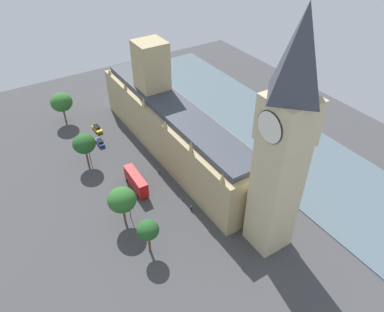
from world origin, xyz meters
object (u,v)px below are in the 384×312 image
(pedestrian_near_tower, at_px, (191,208))
(plane_tree_far_end, at_px, (84,144))
(parliament_building, at_px, (172,125))
(clock_tower, at_px, (284,141))
(plane_tree_under_trees, at_px, (122,200))
(car_blue_by_river_gate, at_px, (100,142))
(plane_tree_opposite_hall, at_px, (61,102))
(pedestrian_corner, at_px, (158,170))
(street_lamp_midblock, at_px, (88,148))
(double_decker_bus_trailing, at_px, (136,181))
(plane_tree_kerbside, at_px, (148,230))
(car_yellow_cab_leading, at_px, (97,128))
(street_lamp_slot_10, at_px, (129,205))

(pedestrian_near_tower, relative_size, plane_tree_far_end, 0.15)
(parliament_building, relative_size, clock_tower, 1.31)
(plane_tree_under_trees, bearing_deg, car_blue_by_river_gate, -101.27)
(parliament_building, distance_m, plane_tree_opposite_hall, 40.72)
(pedestrian_corner, bearing_deg, clock_tower, 167.79)
(plane_tree_under_trees, bearing_deg, pedestrian_corner, -142.32)
(plane_tree_opposite_hall, distance_m, street_lamp_midblock, 25.90)
(parliament_building, distance_m, clock_tower, 46.65)
(clock_tower, distance_m, double_decker_bus_trailing, 44.73)
(plane_tree_kerbside, height_order, plane_tree_under_trees, plane_tree_under_trees)
(car_yellow_cab_leading, xyz_separation_m, plane_tree_kerbside, (7.75, 53.27, 5.93))
(plane_tree_opposite_hall, bearing_deg, car_blue_by_river_gate, 104.78)
(pedestrian_near_tower, bearing_deg, pedestrian_corner, 30.07)
(clock_tower, xyz_separation_m, double_decker_bus_trailing, (17.87, -32.20, -25.39))
(double_decker_bus_trailing, xyz_separation_m, plane_tree_under_trees, (7.68, 9.49, 4.78))
(car_yellow_cab_leading, distance_m, plane_tree_opposite_hall, 14.80)
(plane_tree_kerbside, height_order, plane_tree_far_end, plane_tree_far_end)
(parliament_building, xyz_separation_m, clock_tower, (-0.66, 42.55, 19.11))
(double_decker_bus_trailing, relative_size, pedestrian_near_tower, 6.77)
(double_decker_bus_trailing, height_order, street_lamp_slot_10, street_lamp_slot_10)
(plane_tree_far_end, xyz_separation_m, plane_tree_opposite_hall, (-1.58, -26.73, 0.18))
(plane_tree_under_trees, bearing_deg, clock_tower, 138.36)
(parliament_building, relative_size, plane_tree_kerbside, 7.89)
(plane_tree_opposite_hall, bearing_deg, double_decker_bus_trailing, 97.64)
(pedestrian_corner, bearing_deg, pedestrian_near_tower, 152.13)
(car_blue_by_river_gate, height_order, street_lamp_midblock, street_lamp_midblock)
(pedestrian_near_tower, bearing_deg, plane_tree_kerbside, 141.06)
(pedestrian_near_tower, relative_size, plane_tree_under_trees, 0.15)
(plane_tree_under_trees, bearing_deg, parliament_building, -141.43)
(pedestrian_corner, bearing_deg, car_yellow_cab_leading, -14.83)
(clock_tower, relative_size, pedestrian_corner, 34.26)
(double_decker_bus_trailing, distance_m, plane_tree_under_trees, 13.11)
(car_blue_by_river_gate, xyz_separation_m, pedestrian_near_tower, (-8.96, 39.71, -0.19))
(double_decker_bus_trailing, xyz_separation_m, pedestrian_corner, (-8.13, -2.72, -1.92))
(double_decker_bus_trailing, xyz_separation_m, plane_tree_far_end, (7.47, -17.14, 4.77))
(car_blue_by_river_gate, relative_size, plane_tree_under_trees, 0.46)
(plane_tree_far_end, relative_size, plane_tree_opposite_hall, 0.96)
(clock_tower, relative_size, car_yellow_cab_leading, 11.24)
(double_decker_bus_trailing, height_order, pedestrian_corner, double_decker_bus_trailing)
(double_decker_bus_trailing, distance_m, street_lamp_slot_10, 10.89)
(double_decker_bus_trailing, xyz_separation_m, street_lamp_midblock, (6.41, -18.14, 2.07))
(street_lamp_midblock, height_order, street_lamp_slot_10, street_lamp_midblock)
(plane_tree_under_trees, bearing_deg, plane_tree_opposite_hall, -91.93)
(pedestrian_corner, relative_size, plane_tree_opposite_hall, 0.15)
(plane_tree_far_end, bearing_deg, clock_tower, 117.18)
(car_yellow_cab_leading, relative_size, plane_tree_under_trees, 0.47)
(double_decker_bus_trailing, bearing_deg, street_lamp_midblock, 110.77)
(plane_tree_under_trees, bearing_deg, plane_tree_far_end, -90.46)
(street_lamp_midblock, bearing_deg, plane_tree_far_end, 43.55)
(parliament_building, height_order, plane_tree_under_trees, parliament_building)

